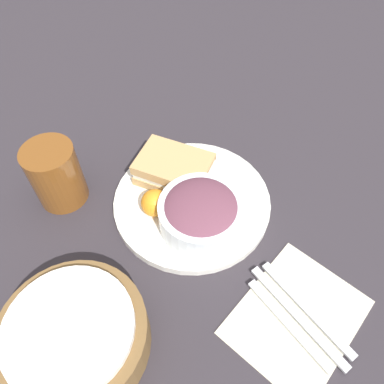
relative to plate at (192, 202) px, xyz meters
The scene contains 12 objects.
ground_plane 0.01m from the plate, ahead, with size 4.00×4.00×0.00m, color #2D282D.
plate is the anchor object (origin of this frame).
sandwich 0.06m from the plate, 15.62° to the right, with size 0.14×0.12×0.05m.
salad_bowl 0.06m from the plate, 146.90° to the left, with size 0.13×0.13×0.06m.
dressing_cup 0.07m from the plate, 112.44° to the right, with size 0.07×0.07×0.04m, color #B7B7BC.
orange_wedge 0.07m from the plate, 63.04° to the left, with size 0.04×0.04×0.04m, color orange.
drink_glass 0.23m from the plate, 36.23° to the left, with size 0.08×0.08×0.11m, color brown.
bread_basket 0.28m from the plate, 98.27° to the left, with size 0.19×0.19×0.07m.
napkin 0.24m from the plate, 168.28° to the left, with size 0.15×0.19×0.00m, color beige.
fork 0.24m from the plate, behind, with size 0.17×0.01×0.01m, color silver.
knife 0.24m from the plate, 168.28° to the left, with size 0.18×0.01×0.01m, color silver.
spoon 0.24m from the plate, 164.06° to the left, with size 0.15×0.01×0.01m, color silver.
Camera 1 is at (-0.25, 0.28, 0.52)m, focal length 35.00 mm.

